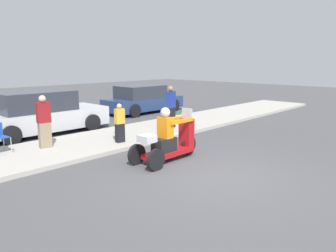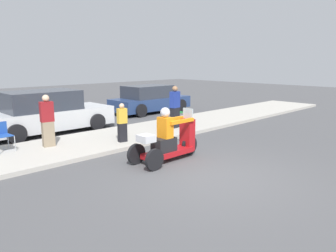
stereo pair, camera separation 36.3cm
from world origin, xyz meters
The scene contains 10 objects.
ground_plane centered at (0.00, 0.00, 0.00)m, with size 60.00×60.00×0.00m, color #4C4C4F.
sidewalk_strip centered at (0.00, 4.60, 0.06)m, with size 28.00×2.80×0.12m.
motorcycle_trike centered at (0.17, 1.63, 0.52)m, with size 2.22×0.81×1.47m.
spectator_end_of_line centered at (3.07, 4.25, 0.89)m, with size 0.41×0.28×1.61m.
spectator_by_tree centered at (0.25, 3.82, 0.72)m, with size 0.32×0.22×1.23m.
spectator_far_back centered at (-1.69, 4.91, 0.87)m, with size 0.40×0.28×1.56m.
spectator_near_curb centered at (0.78, 4.51, 0.62)m, with size 0.26×0.17×1.04m.
folding_chair_curbside centered at (3.88, 4.88, 0.62)m, with size 0.50×0.50×0.82m.
parked_car_lot_center centered at (-0.63, 7.37, 0.74)m, with size 4.70×2.07×1.58m.
parked_car_lot_far centered at (5.43, 8.42, 0.67)m, with size 4.31×1.96×1.41m.
Camera 1 is at (-6.07, -4.22, 2.65)m, focal length 35.00 mm.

